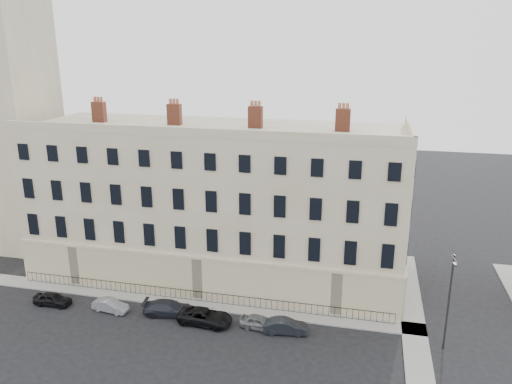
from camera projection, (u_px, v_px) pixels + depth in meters
The scene contains 13 objects.
ground at pixel (245, 343), 39.06m from camera, with size 160.00×160.00×0.00m, color black.
terrace at pixel (216, 202), 49.37m from camera, with size 36.22×12.22×17.00m.
church_tower at pixel (5, 81), 53.31m from camera, with size 8.00×8.13×44.00m.
pavement_terrace at pixel (154, 298), 45.88m from camera, with size 48.00×2.00×0.12m, color gray.
pavement_east_return at pixel (412, 311), 43.67m from camera, with size 2.00×24.00×0.12m, color gray.
railings at pixel (196, 296), 45.24m from camera, with size 35.00×0.04×0.96m.
car_a at pixel (53, 299), 44.65m from camera, with size 1.38×3.43×1.17m, color black.
car_b at pixel (111, 306), 43.61m from camera, with size 1.14×3.27×1.08m, color gray.
car_c at pixel (169, 308), 43.01m from camera, with size 1.79×4.40×1.28m, color #22242D.
car_d at pixel (205, 317), 41.65m from camera, with size 2.12×4.59×1.28m, color black.
car_e at pixel (260, 322), 40.89m from camera, with size 1.37×3.39×1.16m, color slate.
car_f at pixel (285, 326), 40.30m from camera, with size 1.27×3.63×1.20m, color black.
streetlamp at pixel (449, 299), 37.06m from camera, with size 0.33×1.69×7.83m.
Camera 1 is at (8.54, -32.94, 22.56)m, focal length 35.00 mm.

